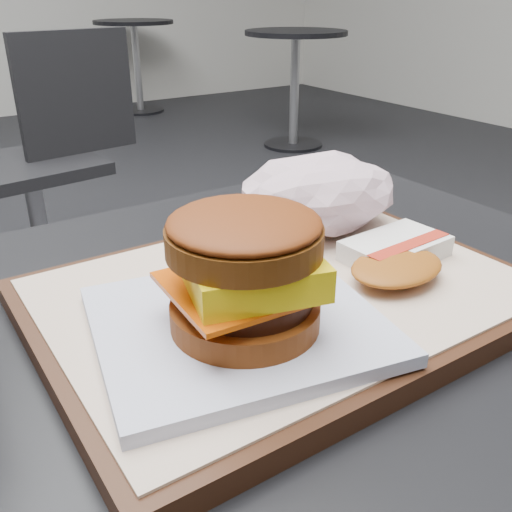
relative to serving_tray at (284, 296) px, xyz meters
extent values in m
cube|color=black|center=(-0.06, -0.01, -0.03)|extent=(0.80, 0.60, 0.04)
cube|color=black|center=(0.00, 0.00, 0.00)|extent=(0.38, 0.28, 0.02)
cube|color=beige|center=(0.00, 0.00, 0.01)|extent=(0.36, 0.26, 0.00)
cube|color=white|center=(-0.07, -0.03, 0.02)|extent=(0.22, 0.20, 0.01)
cylinder|color=brown|center=(-0.07, -0.04, 0.03)|extent=(0.12, 0.12, 0.02)
cylinder|color=black|center=(-0.06, -0.04, 0.04)|extent=(0.10, 0.10, 0.01)
cube|color=#D14D07|center=(-0.07, -0.04, 0.05)|extent=(0.09, 0.09, 0.00)
cube|color=yellow|center=(-0.06, -0.05, 0.06)|extent=(0.10, 0.10, 0.02)
cylinder|color=#63340E|center=(-0.07, -0.04, 0.08)|extent=(0.12, 0.12, 0.02)
ellipsoid|color=maroon|center=(-0.07, -0.04, 0.09)|extent=(0.12, 0.12, 0.02)
cube|color=white|center=(0.11, -0.01, 0.02)|extent=(0.09, 0.06, 0.02)
cube|color=#B12717|center=(0.11, -0.03, 0.03)|extent=(0.09, 0.02, 0.00)
ellipsoid|color=#AC601B|center=(0.08, -0.04, 0.02)|extent=(0.09, 0.07, 0.01)
cylinder|color=#A9A8AE|center=(0.15, 1.64, -0.56)|extent=(0.06, 0.06, 0.44)
cube|color=black|center=(0.15, 1.64, -0.32)|extent=(0.47, 0.47, 0.04)
cube|color=black|center=(0.34, 1.64, -0.10)|extent=(0.40, 0.08, 0.40)
cylinder|color=black|center=(2.14, 2.79, -0.77)|extent=(0.40, 0.40, 0.02)
cylinder|color=#A5A5AA|center=(2.14, 2.79, -0.41)|extent=(0.06, 0.06, 0.70)
cylinder|color=black|center=(2.14, 2.79, -0.04)|extent=(0.66, 0.66, 0.03)
cylinder|color=black|center=(1.74, 4.49, -0.77)|extent=(0.40, 0.40, 0.02)
cylinder|color=#A5A5AA|center=(1.74, 4.49, -0.41)|extent=(0.06, 0.06, 0.70)
cylinder|color=black|center=(1.74, 4.49, -0.04)|extent=(0.66, 0.66, 0.03)
camera|label=1|loc=(-0.24, -0.32, 0.23)|focal=40.00mm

